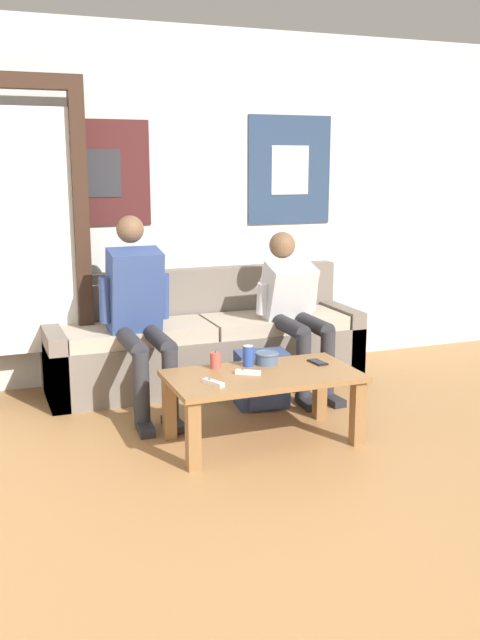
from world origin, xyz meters
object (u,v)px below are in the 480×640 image
pillar_candle (215,361)px  cell_phone (318,362)px  backpack (262,381)px  ceramic_bowl (267,357)px  person_seated_teen (294,306)px  game_controller_near_left (248,372)px  couch (205,345)px  coffee_table (263,386)px  drink_can_blue (248,356)px  game_controller_near_right (213,383)px  person_seated_adult (139,309)px

pillar_candle → cell_phone: size_ratio=0.75×
backpack → ceramic_bowl: size_ratio=2.58×
person_seated_teen → game_controller_near_left: (-0.69, -0.86, -0.18)m
couch → pillar_candle: couch is taller
coffee_table → pillar_candle: size_ratio=10.29×
ceramic_bowl → pillar_candle: 0.32m
drink_can_blue → game_controller_near_left: 0.18m
game_controller_near_right → person_seated_teen: bearing=46.1°
backpack → pillar_candle: pillar_candle is taller
coffee_table → drink_can_blue: size_ratio=8.82×
person_seated_adult → ceramic_bowl: (0.61, -0.68, -0.21)m
person_seated_adult → game_controller_near_left: bearing=-63.0°
couch → coffee_table: (-0.05, -1.22, 0.06)m
backpack → game_controller_near_right: size_ratio=2.55×
couch → cell_phone: 1.20m
coffee_table → drink_can_blue: (-0.02, 0.17, 0.13)m
backpack → pillar_candle: bearing=-140.7°
person_seated_adult → cell_phone: person_seated_adult is taller
pillar_candle → cell_phone: 0.62m
ceramic_bowl → drink_can_blue: drink_can_blue is taller
person_seated_teen → ceramic_bowl: (-0.51, -0.70, -0.15)m
coffee_table → drink_can_blue: drink_can_blue is taller
ceramic_bowl → drink_can_blue: 0.12m
ceramic_bowl → pillar_candle: bearing=175.8°
coffee_table → person_seated_teen: person_seated_teen is taller
backpack → cell_phone: 0.56m
backpack → game_controller_near_left: game_controller_near_left is taller
couch → backpack: bearing=-74.4°
backpack → cell_phone: (0.16, -0.48, 0.24)m
ceramic_bowl → game_controller_near_right: size_ratio=0.99×
person_seated_teen → pillar_candle: (-0.82, -0.68, -0.14)m
backpack → drink_can_blue: drink_can_blue is taller
person_seated_adult → pillar_candle: (0.30, -0.66, -0.21)m
cell_phone → couch: bearing=106.7°
backpack → game_controller_near_right: bearing=-130.3°
pillar_candle → couch: bearing=75.3°
drink_can_blue → pillar_candle: bearing=173.1°
ceramic_bowl → pillar_candle: (-0.32, 0.02, 0.01)m
person_seated_teen → game_controller_near_left: bearing=-128.8°
couch → ceramic_bowl: 1.07m
ceramic_bowl → game_controller_near_right: 0.51m
couch → person_seated_teen: size_ratio=2.08×
ceramic_bowl → person_seated_adult: bearing=131.8°
couch → drink_can_blue: couch is taller
person_seated_adult → person_seated_teen: (1.12, 0.02, -0.06)m
coffee_table → drink_can_blue: 0.22m
cell_phone → ceramic_bowl: bearing=163.2°
person_seated_adult → game_controller_near_right: bearing=-79.3°
coffee_table → game_controller_near_left: size_ratio=7.92×
person_seated_teen → game_controller_near_left: person_seated_teen is taller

